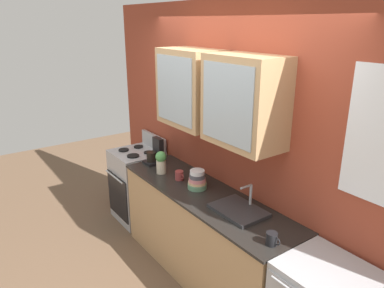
{
  "coord_description": "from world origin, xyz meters",
  "views": [
    {
      "loc": [
        2.45,
        -1.89,
        2.46
      ],
      "look_at": [
        -0.19,
        0.0,
        1.35
      ],
      "focal_mm": 33.95,
      "sensor_mm": 36.0,
      "label": 1
    }
  ],
  "objects_px": {
    "stove_range": "(138,185)",
    "cup_near_bowls": "(179,175)",
    "sink_faucet": "(239,210)",
    "bowl_stack": "(197,180)",
    "coffee_maker": "(155,154)",
    "cup_near_sink": "(272,239)",
    "vase": "(161,162)"
  },
  "relations": [
    {
      "from": "stove_range",
      "to": "sink_faucet",
      "type": "height_order",
      "value": "sink_faucet"
    },
    {
      "from": "stove_range",
      "to": "coffee_maker",
      "type": "distance_m",
      "value": 0.72
    },
    {
      "from": "bowl_stack",
      "to": "coffee_maker",
      "type": "xyz_separation_m",
      "value": [
        -0.82,
        0.01,
        0.02
      ]
    },
    {
      "from": "vase",
      "to": "cup_near_sink",
      "type": "bearing_deg",
      "value": -0.91
    },
    {
      "from": "cup_near_bowls",
      "to": "coffee_maker",
      "type": "relative_size",
      "value": 0.42
    },
    {
      "from": "sink_faucet",
      "to": "coffee_maker",
      "type": "xyz_separation_m",
      "value": [
        -1.39,
        -0.01,
        0.09
      ]
    },
    {
      "from": "bowl_stack",
      "to": "stove_range",
      "type": "bearing_deg",
      "value": -179.46
    },
    {
      "from": "sink_faucet",
      "to": "vase",
      "type": "bearing_deg",
      "value": -174.35
    },
    {
      "from": "vase",
      "to": "cup_near_sink",
      "type": "height_order",
      "value": "vase"
    },
    {
      "from": "stove_range",
      "to": "sink_faucet",
      "type": "relative_size",
      "value": 2.4
    },
    {
      "from": "sink_faucet",
      "to": "cup_near_sink",
      "type": "distance_m",
      "value": 0.51
    },
    {
      "from": "cup_near_sink",
      "to": "cup_near_bowls",
      "type": "height_order",
      "value": "cup_near_sink"
    },
    {
      "from": "cup_near_sink",
      "to": "coffee_maker",
      "type": "height_order",
      "value": "coffee_maker"
    },
    {
      "from": "bowl_stack",
      "to": "cup_near_sink",
      "type": "xyz_separation_m",
      "value": [
        1.07,
        -0.12,
        -0.03
      ]
    },
    {
      "from": "sink_faucet",
      "to": "vase",
      "type": "height_order",
      "value": "vase"
    },
    {
      "from": "bowl_stack",
      "to": "coffee_maker",
      "type": "bearing_deg",
      "value": 179.6
    },
    {
      "from": "bowl_stack",
      "to": "vase",
      "type": "distance_m",
      "value": 0.53
    },
    {
      "from": "cup_near_sink",
      "to": "cup_near_bowls",
      "type": "relative_size",
      "value": 1.0
    },
    {
      "from": "cup_near_bowls",
      "to": "bowl_stack",
      "type": "bearing_deg",
      "value": 6.86
    },
    {
      "from": "sink_faucet",
      "to": "cup_near_bowls",
      "type": "xyz_separation_m",
      "value": [
        -0.84,
        -0.05,
        0.03
      ]
    },
    {
      "from": "stove_range",
      "to": "cup_near_bowls",
      "type": "distance_m",
      "value": 1.12
    },
    {
      "from": "sink_faucet",
      "to": "cup_near_bowls",
      "type": "relative_size",
      "value": 3.72
    },
    {
      "from": "cup_near_sink",
      "to": "sink_faucet",
      "type": "bearing_deg",
      "value": 164.87
    },
    {
      "from": "sink_faucet",
      "to": "cup_near_bowls",
      "type": "distance_m",
      "value": 0.84
    },
    {
      "from": "stove_range",
      "to": "sink_faucet",
      "type": "distance_m",
      "value": 1.91
    },
    {
      "from": "stove_range",
      "to": "cup_near_sink",
      "type": "xyz_separation_m",
      "value": [
        2.34,
        -0.11,
        0.5
      ]
    },
    {
      "from": "stove_range",
      "to": "bowl_stack",
      "type": "height_order",
      "value": "bowl_stack"
    },
    {
      "from": "coffee_maker",
      "to": "cup_near_sink",
      "type": "bearing_deg",
      "value": -3.72
    },
    {
      "from": "cup_near_sink",
      "to": "coffee_maker",
      "type": "distance_m",
      "value": 1.89
    },
    {
      "from": "coffee_maker",
      "to": "sink_faucet",
      "type": "bearing_deg",
      "value": 0.46
    },
    {
      "from": "sink_faucet",
      "to": "vase",
      "type": "distance_m",
      "value": 1.11
    },
    {
      "from": "stove_range",
      "to": "cup_near_bowls",
      "type": "xyz_separation_m",
      "value": [
        1.01,
        -0.02,
        0.5
      ]
    }
  ]
}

